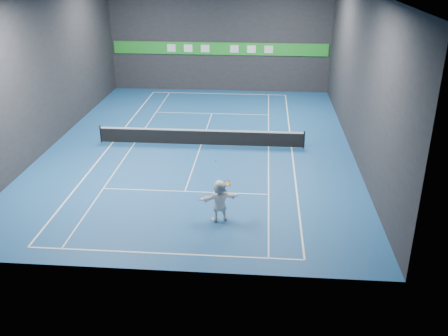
# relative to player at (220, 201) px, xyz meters

# --- Properties ---
(ground) EXTENTS (26.00, 26.00, 0.00)m
(ground) POSITION_rel_player_xyz_m (-1.97, 9.07, -0.95)
(ground) COLOR navy
(ground) RESTS_ON ground
(wall_back) EXTENTS (18.00, 0.10, 9.00)m
(wall_back) POSITION_rel_player_xyz_m (-1.97, 22.07, 3.55)
(wall_back) COLOR black
(wall_back) RESTS_ON ground
(wall_front) EXTENTS (18.00, 0.10, 9.00)m
(wall_front) POSITION_rel_player_xyz_m (-1.97, -3.93, 3.55)
(wall_front) COLOR black
(wall_front) RESTS_ON ground
(wall_left) EXTENTS (0.10, 26.00, 9.00)m
(wall_left) POSITION_rel_player_xyz_m (-10.97, 9.07, 3.55)
(wall_left) COLOR black
(wall_left) RESTS_ON ground
(wall_right) EXTENTS (0.10, 26.00, 9.00)m
(wall_right) POSITION_rel_player_xyz_m (7.03, 9.07, 3.55)
(wall_right) COLOR black
(wall_right) RESTS_ON ground
(baseline_near) EXTENTS (10.98, 0.08, 0.01)m
(baseline_near) POSITION_rel_player_xyz_m (-1.97, -2.82, -0.95)
(baseline_near) COLOR white
(baseline_near) RESTS_ON ground
(baseline_far) EXTENTS (10.98, 0.08, 0.01)m
(baseline_far) POSITION_rel_player_xyz_m (-1.97, 20.96, -0.95)
(baseline_far) COLOR white
(baseline_far) RESTS_ON ground
(sideline_doubles_left) EXTENTS (0.08, 23.78, 0.01)m
(sideline_doubles_left) POSITION_rel_player_xyz_m (-7.46, 9.07, -0.95)
(sideline_doubles_left) COLOR white
(sideline_doubles_left) RESTS_ON ground
(sideline_doubles_right) EXTENTS (0.08, 23.78, 0.01)m
(sideline_doubles_right) POSITION_rel_player_xyz_m (3.52, 9.07, -0.95)
(sideline_doubles_right) COLOR white
(sideline_doubles_right) RESTS_ON ground
(sideline_singles_left) EXTENTS (0.06, 23.78, 0.01)m
(sideline_singles_left) POSITION_rel_player_xyz_m (-6.08, 9.07, -0.95)
(sideline_singles_left) COLOR white
(sideline_singles_left) RESTS_ON ground
(sideline_singles_right) EXTENTS (0.06, 23.78, 0.01)m
(sideline_singles_right) POSITION_rel_player_xyz_m (2.14, 9.07, -0.95)
(sideline_singles_right) COLOR white
(sideline_singles_right) RESTS_ON ground
(service_line_near) EXTENTS (8.23, 0.06, 0.01)m
(service_line_near) POSITION_rel_player_xyz_m (-1.97, 2.67, -0.95)
(service_line_near) COLOR white
(service_line_near) RESTS_ON ground
(service_line_far) EXTENTS (8.23, 0.06, 0.01)m
(service_line_far) POSITION_rel_player_xyz_m (-1.97, 15.47, -0.95)
(service_line_far) COLOR white
(service_line_far) RESTS_ON ground
(center_service_line) EXTENTS (0.06, 12.80, 0.01)m
(center_service_line) POSITION_rel_player_xyz_m (-1.97, 9.07, -0.95)
(center_service_line) COLOR white
(center_service_line) RESTS_ON ground
(player) EXTENTS (1.85, 1.15, 1.91)m
(player) POSITION_rel_player_xyz_m (0.00, 0.00, 0.00)
(player) COLOR white
(player) RESTS_ON ground
(tennis_ball) EXTENTS (0.07, 0.07, 0.07)m
(tennis_ball) POSITION_rel_player_xyz_m (-0.17, 0.16, 1.81)
(tennis_ball) COLOR #BECF22
(tennis_ball) RESTS_ON player
(tennis_net) EXTENTS (12.50, 0.10, 1.07)m
(tennis_net) POSITION_rel_player_xyz_m (-1.97, 9.07, -0.41)
(tennis_net) COLOR black
(tennis_net) RESTS_ON ground
(sponsor_banner) EXTENTS (17.64, 0.11, 1.00)m
(sponsor_banner) POSITION_rel_player_xyz_m (-1.97, 22.00, 2.55)
(sponsor_banner) COLOR green
(sponsor_banner) RESTS_ON wall_back
(tennis_racket) EXTENTS (0.44, 0.35, 0.62)m
(tennis_racket) POSITION_rel_player_xyz_m (0.32, 0.05, 0.77)
(tennis_racket) COLOR #B11512
(tennis_racket) RESTS_ON player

